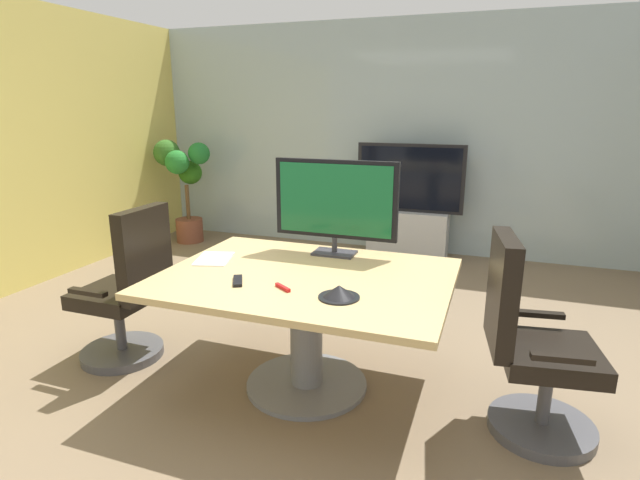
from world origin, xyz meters
TOP-DOWN VIEW (x-y plane):
  - ground_plane at (0.00, 0.00)m, footprint 7.54×7.54m
  - wall_back_glass_partition at (0.00, 3.27)m, footprint 6.20×0.10m
  - conference_table at (0.15, -0.08)m, footprint 1.70×1.28m
  - office_chair_left at (-1.13, -0.16)m, footprint 0.60×0.57m
  - office_chair_right at (1.42, -0.09)m, footprint 0.63×0.61m
  - tv_monitor at (0.18, 0.39)m, footprint 0.84×0.18m
  - wall_display_unit at (0.24, 2.91)m, footprint 1.20×0.36m
  - potted_plant at (-2.59, 2.65)m, footprint 0.72×0.59m
  - conference_phone at (0.45, -0.37)m, footprint 0.22×0.22m
  - remote_control at (-0.17, -0.34)m, footprint 0.12×0.17m
  - whiteboard_marker at (0.12, -0.35)m, footprint 0.12×0.09m
  - paper_notepad at (-0.53, 0.00)m, footprint 0.29×0.35m

SIDE VIEW (x-z plane):
  - ground_plane at x=0.00m, z-range 0.00..0.00m
  - wall_display_unit at x=0.24m, z-range -0.21..1.10m
  - office_chair_left at x=-1.13m, z-range -0.09..1.00m
  - office_chair_right at x=1.42m, z-range -0.09..1.00m
  - conference_table at x=0.15m, z-range 0.18..0.93m
  - paper_notepad at x=-0.53m, z-range 0.75..0.75m
  - remote_control at x=-0.17m, z-range 0.75..0.76m
  - whiteboard_marker at x=0.12m, z-range 0.75..0.77m
  - conference_phone at x=0.45m, z-range 0.74..0.81m
  - potted_plant at x=-2.59m, z-range 0.18..1.48m
  - tv_monitor at x=0.18m, z-range 0.79..1.42m
  - wall_back_glass_partition at x=0.00m, z-range 0.00..2.68m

